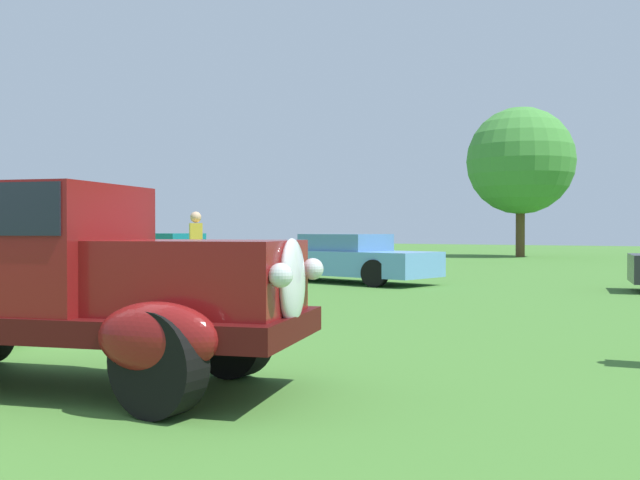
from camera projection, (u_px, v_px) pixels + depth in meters
ground_plane at (5, 391)px, 5.95m from camera, size 120.00×120.00×0.00m
feature_pickup_truck at (52, 284)px, 6.12m from camera, size 4.66×2.75×1.70m
show_car_teal at (171, 253)px, 22.34m from camera, size 4.17×1.86×1.22m
show_car_skyblue at (349, 259)px, 18.22m from camera, size 4.74×2.47×1.22m
spectator_between_cars at (196, 250)px, 14.44m from camera, size 0.45×0.45×1.69m
treeline_far_left at (521, 161)px, 35.61m from camera, size 5.26×5.26×7.37m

